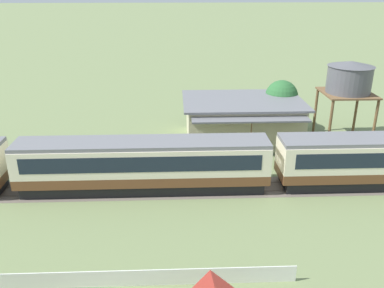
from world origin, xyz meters
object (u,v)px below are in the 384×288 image
Objects in this scene: station_building at (242,119)px; water_tower at (349,79)px; yard_tree_0 at (281,97)px; passenger_train at (147,163)px.

station_building is 11.52m from water_tower.
water_tower reaches higher than yard_tree_0.
passenger_train is 4.98× the size of station_building.
water_tower reaches higher than station_building.
passenger_train is 22.97m from water_tower.
station_building reaches higher than passenger_train.
station_building is at bearing -151.57° from yard_tree_0.
passenger_train is 14.41m from station_building.
yard_tree_0 is (-5.99, 2.98, -2.63)m from water_tower.
yard_tree_0 is at bearing 28.43° from station_building.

